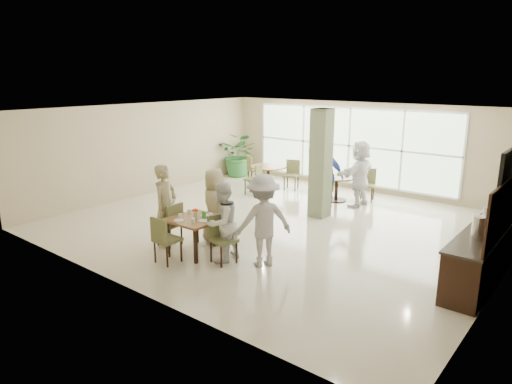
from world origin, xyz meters
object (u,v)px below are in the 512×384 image
Objects in this scene: round_table_left at (268,171)px; teen_left at (166,206)px; potted_plant at (239,154)px; adult_b at (360,174)px; round_table_right at (337,181)px; teen_right at (222,222)px; teen_far at (215,206)px; adult_a at (326,176)px; main_table at (196,222)px; buffet_counter at (494,239)px; adult_standing at (318,161)px; teen_standing at (263,221)px.

round_table_left is 5.64m from teen_left.
adult_b reaches higher than potted_plant.
potted_plant is (-4.44, 0.78, 0.21)m from round_table_right.
teen_right reaches higher than round_table_right.
teen_far reaches higher than teen_right.
adult_a is (0.43, 4.01, 0.05)m from teen_far.
main_table is at bearing -8.70° from adult_b.
potted_plant is at bearing 156.39° from round_table_left.
main_table is at bearing -147.98° from buffet_counter.
teen_left is 1.05m from teen_far.
main_table is 5.46m from adult_b.
adult_standing is (-1.95, 0.98, 0.01)m from adult_b.
potted_plant is 7.18m from teen_left.
adult_a reaches higher than potted_plant.
buffet_counter is at bearing -18.83° from potted_plant.
potted_plant is 0.89× the size of teen_standing.
teen_left is at bearing -75.69° from round_table_left.
round_table_left is 6.08m from teen_right.
adult_b is 0.99× the size of adult_standing.
main_table is 0.53× the size of adult_b.
teen_standing is (3.67, -5.00, 0.32)m from round_table_left.
buffet_counter is 2.60× the size of teen_standing.
main_table is at bearing -67.73° from round_table_left.
teen_far is at bearing -101.80° from adult_a.
adult_b is at bearing -32.80° from teen_left.
buffet_counter is (7.16, -2.25, -0.03)m from round_table_left.
teen_right is (0.72, 0.03, 0.14)m from main_table.
main_table is 4.71m from adult_a.
round_table_right is (0.25, 5.45, -0.07)m from main_table.
round_table_right is 0.73× the size of teen_far.
teen_far reaches higher than potted_plant.
adult_b is at bearing 173.77° from teen_right.
round_table_right is 0.84m from adult_b.
adult_b is at bearing 79.22° from main_table.
adult_b is at bearing -9.52° from potted_plant.
buffet_counter is 2.65× the size of adult_a.
adult_standing is at bearing -66.75° from teen_far.
round_table_right is at bearing -79.32° from teen_far.
teen_left is 1.01× the size of adult_a.
buffet_counter is at bearing 62.42° from adult_b.
teen_right is 0.89× the size of teen_standing.
adult_standing is at bearing 143.23° from round_table_right.
main_table is 5.86m from buffet_counter.
main_table is 0.59× the size of teen_far.
round_table_right is 4.51m from potted_plant.
adult_standing is (3.26, 0.11, 0.13)m from potted_plant.
adult_b is (0.30, 5.33, 0.13)m from teen_right.
adult_a is at bearing -14.87° from round_table_left.
round_table_right is at bearing -135.18° from teen_standing.
teen_left reaches higher than teen_right.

